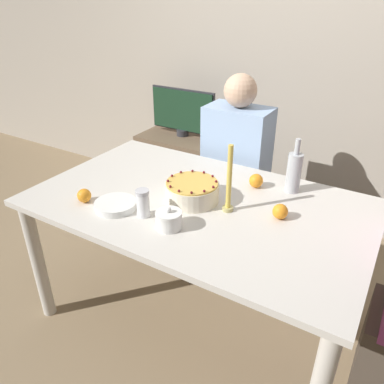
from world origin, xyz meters
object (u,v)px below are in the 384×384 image
Objects in this scene: cake at (192,191)px; sugar_shaker at (143,203)px; bottle at (294,172)px; candle at (229,185)px; tv_monitor at (183,112)px; person_man_blue_shirt at (235,181)px; sugar_bowl at (169,220)px.

sugar_shaker is at bearing -115.67° from cake.
sugar_shaker is 0.47× the size of bottle.
candle is 0.39m from bottle.
cake is 0.93× the size of bottle.
tv_monitor is (-0.96, 1.13, -0.10)m from candle.
bottle is (0.38, 0.34, 0.06)m from cake.
candle is 0.83m from person_man_blue_shirt.
tv_monitor is (-0.69, 0.44, 0.26)m from person_man_blue_shirt.
sugar_shaker is 0.76m from bottle.
cake is 0.21m from candle.
sugar_shaker is (-0.15, 0.02, 0.03)m from sugar_bowl.
bottle is 0.49× the size of tv_monitor.
cake is 0.45× the size of tv_monitor.
cake is at bearing -55.73° from tv_monitor.
sugar_shaker is 0.39m from candle.
sugar_bowl is 0.31m from candle.
person_man_blue_shirt is 0.86m from tv_monitor.
candle reaches higher than cake.
sugar_bowl is 1.61m from tv_monitor.
candle reaches higher than tv_monitor.
person_man_blue_shirt is (0.02, 0.93, -0.29)m from sugar_shaker.
sugar_bowl is 0.41× the size of bottle.
cake is 0.51m from bottle.
sugar_shaker reaches higher than sugar_bowl.
candle is (0.30, 0.24, 0.07)m from sugar_shaker.
sugar_shaker is 0.40× the size of candle.
cake is at bearing 98.65° from sugar_bowl.
candle is at bearing 111.84° from person_man_blue_shirt.
candle is at bearing -49.61° from tv_monitor.
sugar_shaker is at bearing -141.86° from candle.
bottle is at bearing 60.60° from candle.
cake is at bearing 64.33° from sugar_shaker.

